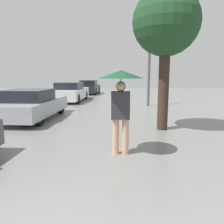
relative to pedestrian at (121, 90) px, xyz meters
The scene contains 6 objects.
pedestrian is the anchor object (origin of this frame).
parked_car_second 5.46m from the pedestrian, 134.52° to the left, with size 1.89×4.11×1.20m.
parked_car_third 10.76m from the pedestrian, 110.42° to the left, with size 1.79×4.39×1.29m.
parked_car_farthest 16.56m from the pedestrian, 102.14° to the left, with size 1.71×3.93×1.29m.
tree 3.27m from the pedestrian, 61.29° to the left, with size 2.05×2.05×4.38m.
street_lamp 8.19m from the pedestrian, 80.26° to the left, with size 0.24×0.24×3.86m.
Camera 1 is at (0.48, -0.74, 1.74)m, focal length 35.00 mm.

